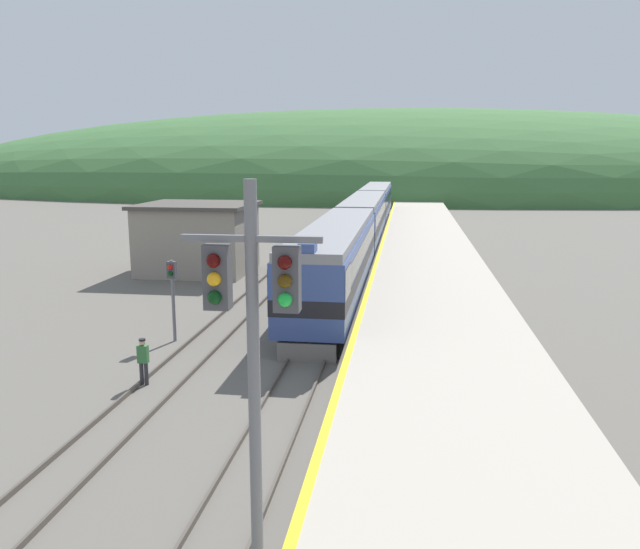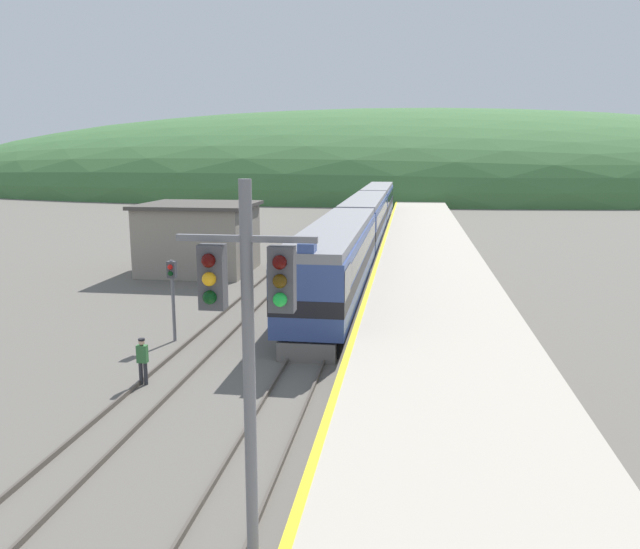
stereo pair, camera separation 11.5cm
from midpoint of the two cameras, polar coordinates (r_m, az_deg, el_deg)
track_main at (r=74.35m, az=5.31°, el=4.86°), size 1.52×180.00×0.16m
track_siding at (r=74.73m, az=1.74°, el=4.93°), size 1.52×180.00×0.16m
platform at (r=54.37m, az=9.70°, el=2.94°), size 7.12×140.00×0.99m
distant_hills at (r=143.67m, az=6.80°, el=7.73°), size 224.48×101.02×35.24m
station_shed at (r=43.12m, az=-10.92°, el=3.34°), size 7.44×6.81×4.67m
express_train_lead_car at (r=33.24m, az=1.60°, el=1.27°), size 2.99×20.33×4.63m
carriage_second at (r=54.20m, az=4.22°, el=5.00°), size 2.98×19.90×4.27m
carriage_third at (r=74.87m, az=5.37°, el=6.62°), size 2.98×19.90×4.27m
signal_mast_main at (r=9.90m, az=-6.24°, el=-6.56°), size 2.20×0.42×7.57m
signal_post_siding at (r=27.13m, az=-13.25°, el=-0.78°), size 0.36×0.42×3.54m
track_worker at (r=22.68m, az=-15.78°, el=-7.41°), size 0.36×0.23×1.67m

